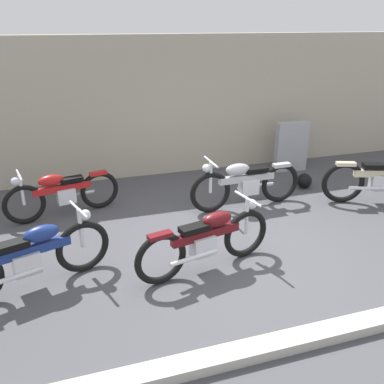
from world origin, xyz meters
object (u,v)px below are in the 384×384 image
(stone_marker, at_px, (291,147))
(motorcycle_silver, at_px, (245,183))
(motorcycle_blue, at_px, (31,257))
(motorcycle_maroon, at_px, (207,240))
(motorcycle_red, at_px, (62,193))
(helmet, at_px, (304,181))

(stone_marker, bearing_deg, motorcycle_silver, -139.58)
(motorcycle_silver, xyz_separation_m, motorcycle_blue, (-3.48, -1.44, -0.01))
(stone_marker, bearing_deg, motorcycle_blue, -150.69)
(stone_marker, relative_size, motorcycle_blue, 0.55)
(stone_marker, bearing_deg, motorcycle_maroon, -133.96)
(stone_marker, height_order, motorcycle_red, stone_marker)
(motorcycle_red, bearing_deg, motorcycle_maroon, 116.64)
(helmet, height_order, motorcycle_blue, motorcycle_blue)
(stone_marker, distance_m, motorcycle_blue, 6.01)
(motorcycle_maroon, bearing_deg, motorcycle_red, 116.13)
(stone_marker, height_order, motorcycle_maroon, stone_marker)
(motorcycle_maroon, bearing_deg, motorcycle_silver, 39.55)
(motorcycle_red, bearing_deg, motorcycle_silver, 157.26)
(stone_marker, bearing_deg, motorcycle_red, -169.33)
(helmet, bearing_deg, motorcycle_silver, -162.42)
(motorcycle_silver, relative_size, motorcycle_blue, 1.06)
(stone_marker, relative_size, helmet, 3.63)
(stone_marker, xyz_separation_m, motorcycle_red, (-4.86, -0.92, -0.12))
(stone_marker, relative_size, motorcycle_maroon, 0.54)
(motorcycle_red, distance_m, motorcycle_maroon, 2.89)
(helmet, relative_size, motorcycle_silver, 0.14)
(motorcycle_silver, distance_m, motorcycle_maroon, 2.11)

